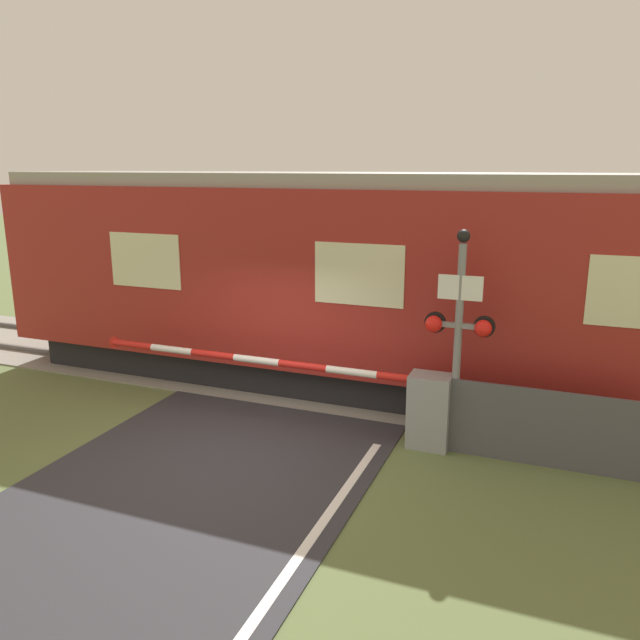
{
  "coord_description": "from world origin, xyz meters",
  "views": [
    {
      "loc": [
        4.22,
        -7.23,
        4.04
      ],
      "look_at": [
        0.64,
        1.87,
        1.61
      ],
      "focal_mm": 35.0,
      "sensor_mm": 36.0,
      "label": 1
    }
  ],
  "objects": [
    {
      "name": "crossing_barrier",
      "position": [
        2.06,
        1.27,
        0.64
      ],
      "size": [
        6.02,
        0.44,
        1.11
      ],
      "color": "gray",
      "rests_on": "ground_plane"
    },
    {
      "name": "roadside_fence",
      "position": [
        4.25,
        1.23,
        0.55
      ],
      "size": [
        2.77,
        0.06,
        1.1
      ],
      "color": "#4C4C51",
      "rests_on": "ground_plane"
    },
    {
      "name": "ground_plane",
      "position": [
        0.0,
        0.0,
        0.0
      ],
      "size": [
        80.0,
        80.0,
        0.0
      ],
      "primitive_type": "plane",
      "color": "#5B6B3D"
    },
    {
      "name": "signal_post",
      "position": [
        2.94,
        1.3,
        1.83
      ],
      "size": [
        0.98,
        0.26,
        3.2
      ],
      "color": "gray",
      "rests_on": "ground_plane"
    },
    {
      "name": "track_bed",
      "position": [
        0.0,
        3.43,
        0.02
      ],
      "size": [
        36.0,
        3.2,
        0.13
      ],
      "color": "gray",
      "rests_on": "ground_plane"
    },
    {
      "name": "train",
      "position": [
        1.25,
        3.43,
        2.0
      ],
      "size": [
        14.73,
        2.86,
        3.91
      ],
      "color": "black",
      "rests_on": "ground_plane"
    }
  ]
}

